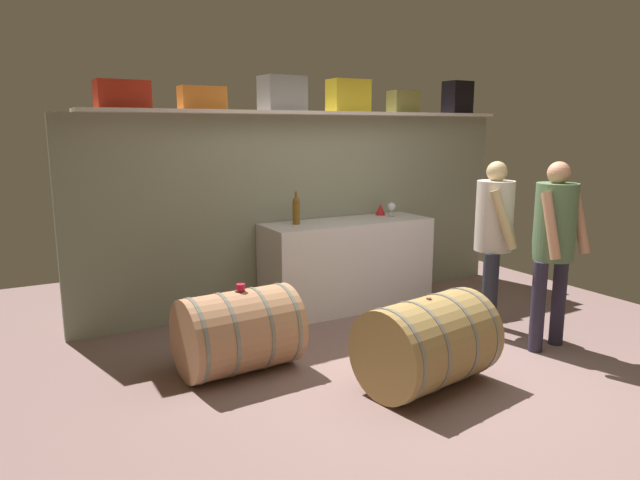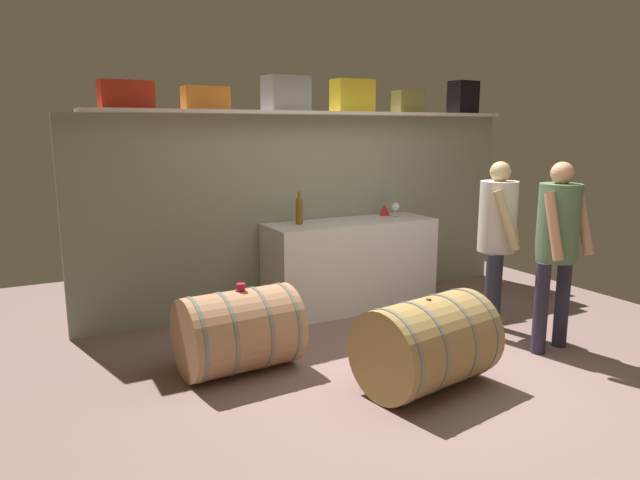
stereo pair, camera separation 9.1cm
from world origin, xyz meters
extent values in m
cube|color=#856763|center=(0.00, 0.53, -0.01)|extent=(6.00, 7.45, 0.02)
cube|color=gray|center=(0.00, 2.13, 0.98)|extent=(4.80, 0.10, 1.95)
cube|color=silver|center=(0.00, 1.98, 1.97)|extent=(4.42, 0.40, 0.03)
cube|color=red|center=(-1.81, 1.98, 2.10)|extent=(0.45, 0.22, 0.23)
cube|color=orange|center=(-1.13, 1.98, 2.09)|extent=(0.41, 0.20, 0.20)
cube|color=#969592|center=(-0.34, 1.98, 2.15)|extent=(0.42, 0.30, 0.32)
cube|color=yellow|center=(0.39, 1.98, 2.15)|extent=(0.41, 0.26, 0.32)
cube|color=olive|center=(1.08, 1.98, 2.10)|extent=(0.31, 0.23, 0.23)
cube|color=black|center=(1.84, 1.98, 2.16)|extent=(0.30, 0.23, 0.36)
cube|color=silver|center=(0.27, 1.77, 0.45)|extent=(1.75, 0.59, 0.90)
cylinder|color=brown|center=(-0.28, 1.83, 1.01)|extent=(0.07, 0.07, 0.22)
sphere|color=brown|center=(-0.28, 1.83, 1.13)|extent=(0.07, 0.07, 0.07)
cylinder|color=brown|center=(-0.28, 1.83, 1.18)|extent=(0.02, 0.02, 0.08)
cylinder|color=white|center=(0.82, 1.78, 0.91)|extent=(0.07, 0.07, 0.00)
cylinder|color=white|center=(0.82, 1.78, 0.95)|extent=(0.01, 0.01, 0.08)
sphere|color=white|center=(0.82, 1.78, 1.02)|extent=(0.09, 0.09, 0.09)
sphere|color=maroon|center=(0.82, 1.78, 1.00)|extent=(0.05, 0.05, 0.05)
cone|color=red|center=(0.79, 1.94, 0.96)|extent=(0.11, 0.11, 0.12)
cylinder|color=tan|center=(-1.30, 0.79, 0.32)|extent=(0.90, 0.68, 0.62)
cylinder|color=slate|center=(-1.66, 0.77, 0.32)|extent=(0.07, 0.63, 0.63)
cylinder|color=slate|center=(-1.44, 0.78, 0.32)|extent=(0.07, 0.63, 0.63)
cylinder|color=slate|center=(-1.16, 0.80, 0.32)|extent=(0.07, 0.63, 0.63)
cylinder|color=slate|center=(-0.94, 0.81, 0.32)|extent=(0.07, 0.63, 0.63)
cylinder|color=#8D474B|center=(-1.30, 0.79, 0.63)|extent=(0.04, 0.04, 0.01)
cylinder|color=#9E7D45|center=(-0.22, -0.11, 0.33)|extent=(1.03, 0.79, 0.64)
cylinder|color=slate|center=(-0.61, -0.17, 0.33)|extent=(0.14, 0.65, 0.66)
cylinder|color=slate|center=(-0.37, -0.13, 0.33)|extent=(0.14, 0.65, 0.66)
cylinder|color=slate|center=(-0.08, -0.08, 0.33)|extent=(0.14, 0.65, 0.66)
cylinder|color=slate|center=(0.16, -0.04, 0.33)|extent=(0.14, 0.65, 0.66)
cylinder|color=#91564C|center=(-0.22, -0.11, 0.66)|extent=(0.04, 0.04, 0.01)
cylinder|color=red|center=(-1.27, 0.79, 0.66)|extent=(0.07, 0.07, 0.05)
cylinder|color=#2C273B|center=(1.00, -0.02, 0.38)|extent=(0.12, 0.12, 0.76)
cylinder|color=#2C273B|center=(1.29, 0.00, 0.38)|extent=(0.12, 0.12, 0.76)
cylinder|color=#54744D|center=(1.15, -0.01, 1.08)|extent=(0.33, 0.33, 0.63)
sphere|color=tan|center=(1.15, -0.01, 1.47)|extent=(0.18, 0.18, 0.18)
cylinder|color=tan|center=(0.96, -0.12, 1.08)|extent=(0.09, 0.21, 0.53)
cylinder|color=tan|center=(1.34, -0.10, 1.08)|extent=(0.10, 0.23, 0.53)
cylinder|color=#2A2C3A|center=(0.92, 0.44, 0.38)|extent=(0.11, 0.11, 0.75)
cylinder|color=#2A2C3A|center=(1.13, 0.61, 0.38)|extent=(0.11, 0.11, 0.75)
cylinder|color=beige|center=(1.03, 0.53, 1.06)|extent=(0.33, 0.33, 0.62)
sphere|color=tan|center=(1.03, 0.53, 1.45)|extent=(0.18, 0.18, 0.18)
cylinder|color=tan|center=(0.94, 0.34, 1.06)|extent=(0.22, 0.25, 0.52)
cylinder|color=tan|center=(1.23, 0.57, 1.06)|extent=(0.17, 0.18, 0.53)
camera|label=1|loc=(-2.78, -3.14, 1.83)|focal=32.46mm
camera|label=2|loc=(-2.70, -3.18, 1.83)|focal=32.46mm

